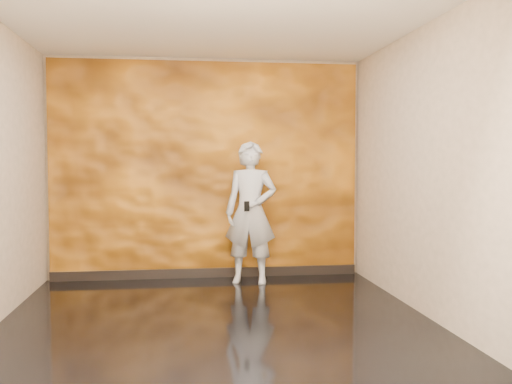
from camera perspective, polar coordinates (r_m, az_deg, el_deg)
name	(u,v)px	position (r m, az deg, el deg)	size (l,w,h in m)	color
room	(216,171)	(5.36, -4.01, 2.13)	(4.02, 4.02, 2.81)	black
feature_wall	(207,170)	(7.32, -4.96, 2.21)	(3.90, 0.06, 2.75)	orange
baseboard	(207,273)	(7.41, -4.90, -8.05)	(3.90, 0.04, 0.12)	black
man	(251,212)	(6.97, -0.53, -2.05)	(0.63, 0.41, 1.73)	#9CA2AB
phone	(247,206)	(6.73, -0.93, -1.44)	(0.06, 0.01, 0.12)	black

